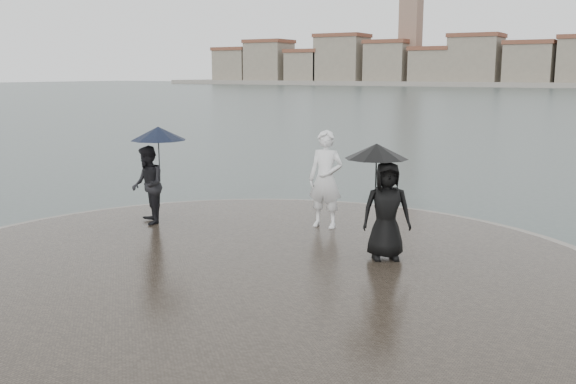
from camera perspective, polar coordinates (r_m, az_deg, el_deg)
The scene contains 6 objects.
ground at distance 8.01m, azimuth -18.44°, elevation -15.83°, with size 400.00×400.00×0.00m, color #2B3835.
kerb_ring at distance 10.37m, azimuth -3.69°, elevation -8.17°, with size 12.50×12.50×0.32m, color gray.
quay_tip at distance 10.36m, azimuth -3.69°, elevation -8.06°, with size 11.90×11.90×0.36m, color #2D261E.
statue at distance 13.04m, azimuth 3.37°, elevation 1.14°, with size 0.72×0.48×1.99m, color white.
visitor_left at distance 13.59m, azimuth -12.08°, elevation 2.01°, with size 1.33×1.17×2.04m.
visitor_right at distance 10.93m, azimuth 8.49°, elevation -0.07°, with size 1.28×1.09×1.95m.
Camera 1 is at (5.54, -4.61, 3.49)m, focal length 40.00 mm.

